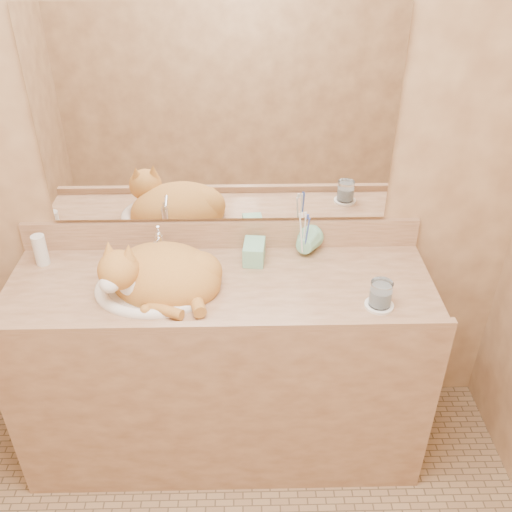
{
  "coord_description": "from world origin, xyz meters",
  "views": [
    {
      "loc": [
        0.1,
        -0.99,
        2.1
      ],
      "look_at": [
        0.13,
        0.7,
        0.99
      ],
      "focal_mm": 40.0,
      "sensor_mm": 36.0,
      "label": 1
    }
  ],
  "objects_px": {
    "soap_dispenser": "(253,250)",
    "toothbrush_cup": "(303,248)",
    "water_glass": "(381,294)",
    "cat": "(159,273)",
    "vanity_counter": "(223,368)",
    "sink_basin": "(154,274)"
  },
  "relations": [
    {
      "from": "vanity_counter",
      "to": "soap_dispenser",
      "type": "bearing_deg",
      "value": 38.48
    },
    {
      "from": "toothbrush_cup",
      "to": "water_glass",
      "type": "relative_size",
      "value": 1.17
    },
    {
      "from": "toothbrush_cup",
      "to": "water_glass",
      "type": "bearing_deg",
      "value": -52.02
    },
    {
      "from": "cat",
      "to": "toothbrush_cup",
      "type": "height_order",
      "value": "cat"
    },
    {
      "from": "soap_dispenser",
      "to": "toothbrush_cup",
      "type": "bearing_deg",
      "value": 24.55
    },
    {
      "from": "sink_basin",
      "to": "toothbrush_cup",
      "type": "bearing_deg",
      "value": 19.62
    },
    {
      "from": "sink_basin",
      "to": "soap_dispenser",
      "type": "relative_size",
      "value": 2.42
    },
    {
      "from": "vanity_counter",
      "to": "water_glass",
      "type": "height_order",
      "value": "water_glass"
    },
    {
      "from": "sink_basin",
      "to": "toothbrush_cup",
      "type": "height_order",
      "value": "sink_basin"
    },
    {
      "from": "soap_dispenser",
      "to": "toothbrush_cup",
      "type": "xyz_separation_m",
      "value": [
        0.2,
        0.07,
        -0.04
      ]
    },
    {
      "from": "cat",
      "to": "water_glass",
      "type": "height_order",
      "value": "cat"
    },
    {
      "from": "vanity_counter",
      "to": "cat",
      "type": "distance_m",
      "value": 0.54
    },
    {
      "from": "sink_basin",
      "to": "cat",
      "type": "distance_m",
      "value": 0.02
    },
    {
      "from": "cat",
      "to": "toothbrush_cup",
      "type": "xyz_separation_m",
      "value": [
        0.54,
        0.19,
        -0.02
      ]
    },
    {
      "from": "soap_dispenser",
      "to": "toothbrush_cup",
      "type": "height_order",
      "value": "soap_dispenser"
    },
    {
      "from": "sink_basin",
      "to": "water_glass",
      "type": "height_order",
      "value": "sink_basin"
    },
    {
      "from": "soap_dispenser",
      "to": "toothbrush_cup",
      "type": "relative_size",
      "value": 1.66
    },
    {
      "from": "vanity_counter",
      "to": "cat",
      "type": "xyz_separation_m",
      "value": [
        -0.22,
        -0.02,
        0.5
      ]
    },
    {
      "from": "cat",
      "to": "toothbrush_cup",
      "type": "relative_size",
      "value": 3.91
    },
    {
      "from": "sink_basin",
      "to": "cat",
      "type": "height_order",
      "value": "cat"
    },
    {
      "from": "soap_dispenser",
      "to": "vanity_counter",
      "type": "bearing_deg",
      "value": -135.29
    },
    {
      "from": "cat",
      "to": "water_glass",
      "type": "bearing_deg",
      "value": 6.68
    }
  ]
}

